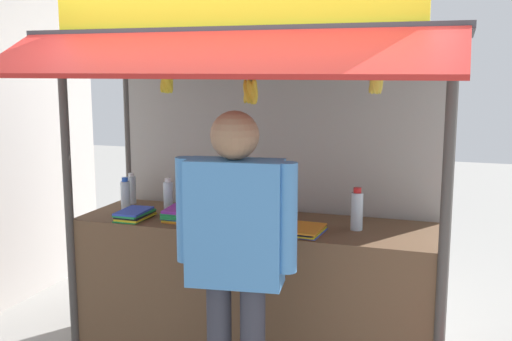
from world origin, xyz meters
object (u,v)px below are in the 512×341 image
at_px(magazine_stack_far_left, 181,214).
at_px(banana_bunch_inner_right, 376,80).
at_px(magazine_stack_center, 227,220).
at_px(magazine_stack_far_right, 305,230).
at_px(water_bottle_front_left, 168,196).
at_px(banana_bunch_leftmost, 251,91).
at_px(vendor_person, 235,244).
at_px(magazine_stack_front_right, 135,214).
at_px(water_bottle_mid_left, 132,189).
at_px(water_bottle_back_right, 125,195).
at_px(banana_bunch_rightmost, 167,81).
at_px(water_bottle_rear_center, 357,210).

height_order(magazine_stack_far_left, banana_bunch_inner_right, banana_bunch_inner_right).
bearing_deg(magazine_stack_center, magazine_stack_far_right, -2.12).
height_order(water_bottle_front_left, magazine_stack_far_left, water_bottle_front_left).
xyz_separation_m(magazine_stack_far_left, magazine_stack_far_right, (0.89, -0.07, -0.02)).
distance_m(banana_bunch_leftmost, vendor_person, 0.89).
xyz_separation_m(magazine_stack_front_right, vendor_person, (0.99, -0.67, 0.07)).
bearing_deg(water_bottle_mid_left, banana_bunch_inner_right, -19.76).
xyz_separation_m(water_bottle_front_left, magazine_stack_front_right, (-0.13, -0.26, -0.09)).
bearing_deg(magazine_stack_center, water_bottle_front_left, 157.28).
bearing_deg(water_bottle_mid_left, water_bottle_back_right, -71.18).
relative_size(banana_bunch_rightmost, banana_bunch_leftmost, 0.81).
height_order(water_bottle_back_right, banana_bunch_inner_right, banana_bunch_inner_right).
bearing_deg(water_bottle_back_right, water_bottle_front_left, 9.90).
bearing_deg(banana_bunch_rightmost, vendor_person, -34.55).
distance_m(banana_bunch_inner_right, vendor_person, 1.16).
height_order(water_bottle_mid_left, banana_bunch_leftmost, banana_bunch_leftmost).
height_order(water_bottle_front_left, magazine_stack_front_right, water_bottle_front_left).
relative_size(magazine_stack_far_right, banana_bunch_leftmost, 1.02).
height_order(magazine_stack_far_left, banana_bunch_leftmost, banana_bunch_leftmost).
distance_m(water_bottle_rear_center, banana_bunch_leftmost, 1.06).
xyz_separation_m(water_bottle_rear_center, banana_bunch_leftmost, (-0.56, -0.47, 0.77)).
relative_size(water_bottle_back_right, banana_bunch_rightmost, 0.96).
height_order(water_bottle_mid_left, magazine_stack_front_right, water_bottle_mid_left).
bearing_deg(magazine_stack_far_left, banana_bunch_inner_right, -14.69).
bearing_deg(water_bottle_front_left, magazine_stack_far_right, -12.94).
bearing_deg(water_bottle_rear_center, magazine_stack_front_right, -172.56).
xyz_separation_m(magazine_stack_far_right, banana_bunch_rightmost, (-0.79, -0.28, 0.93)).
bearing_deg(banana_bunch_inner_right, magazine_stack_center, 162.97).
height_order(water_bottle_rear_center, magazine_stack_center, water_bottle_rear_center).
xyz_separation_m(banana_bunch_leftmost, vendor_person, (0.05, -0.40, -0.80)).
distance_m(magazine_stack_center, vendor_person, 0.77).
xyz_separation_m(water_bottle_front_left, magazine_stack_far_right, (1.07, -0.25, -0.10)).
bearing_deg(vendor_person, banana_bunch_rightmost, -42.25).
bearing_deg(water_bottle_front_left, vendor_person, -47.08).
bearing_deg(banana_bunch_leftmost, magazine_stack_center, 131.94).
relative_size(banana_bunch_leftmost, banana_bunch_inner_right, 1.29).
bearing_deg(water_bottle_back_right, banana_bunch_leftmost, -22.71).
bearing_deg(magazine_stack_front_right, magazine_stack_far_right, 0.51).
distance_m(water_bottle_mid_left, magazine_stack_front_right, 0.50).
bearing_deg(banana_bunch_inner_right, banana_bunch_leftmost, -179.87).
xyz_separation_m(magazine_stack_center, banana_bunch_inner_right, (0.98, -0.30, 0.92)).
bearing_deg(water_bottle_front_left, banana_bunch_leftmost, -33.04).
bearing_deg(banana_bunch_leftmost, water_bottle_rear_center, 40.12).
xyz_separation_m(water_bottle_rear_center, magazine_stack_far_right, (-0.29, -0.19, -0.11)).
distance_m(water_bottle_mid_left, magazine_stack_far_left, 0.67).
xyz_separation_m(banana_bunch_rightmost, banana_bunch_inner_right, (1.24, -0.00, 0.01)).
xyz_separation_m(magazine_stack_far_right, vendor_person, (-0.21, -0.68, 0.08)).
relative_size(banana_bunch_leftmost, vendor_person, 0.17).
bearing_deg(vendor_person, magazine_stack_front_right, -41.74).
bearing_deg(magazine_stack_far_right, water_bottle_front_left, 167.06).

